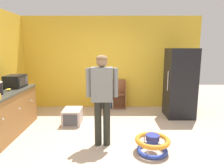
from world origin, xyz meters
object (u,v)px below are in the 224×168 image
Objects in this scene: standing_person at (101,93)px; microwave at (14,81)px; baby_walker at (151,144)px; kitchen_counter at (3,114)px; pet_carrier at (72,116)px; bookshelf at (109,96)px; refrigerator at (179,83)px; banana_bunch at (8,89)px.

standing_person reaches higher than microwave.
microwave is at bearing 156.17° from baby_walker.
kitchen_counter is 3.15× the size of baby_walker.
bookshelf is at bearing 54.86° from pet_carrier.
banana_bunch is (-3.93, -0.98, 0.04)m from refrigerator.
standing_person is at bearing -12.50° from kitchen_counter.
microwave is (0.01, 0.55, 0.59)m from kitchen_counter.
refrigerator is at bearing -21.44° from bookshelf.
baby_walker is 2.11m from pet_carrier.
kitchen_counter is at bearing -154.59° from pet_carrier.
microwave reaches higher than banana_bunch.
kitchen_counter is 3.45× the size of pet_carrier.
pet_carrier is at bearing -168.61° from refrigerator.
pet_carrier is (-1.64, 1.33, 0.02)m from baby_walker.
microwave is 3.08× the size of banana_bunch.
baby_walker is (2.91, -0.73, -0.29)m from kitchen_counter.
baby_walker is 3.29m from microwave.
kitchen_counter is 3.97× the size of microwave.
standing_person is 2.09m from banana_bunch.
pet_carrier is at bearing 140.91° from baby_walker.
pet_carrier is 1.50m from banana_bunch.
kitchen_counter is at bearing -163.88° from refrigerator.
bookshelf is (-1.82, 0.71, -0.52)m from refrigerator.
refrigerator is 1.07× the size of standing_person.
standing_person reaches higher than banana_bunch.
standing_person reaches higher than pet_carrier.
baby_walker is at bearing -23.83° from microwave.
standing_person is (2.04, -0.45, 0.54)m from kitchen_counter.
refrigerator reaches higher than banana_bunch.
pet_carrier is at bearing -125.14° from bookshelf.
banana_bunch is at bearing -85.48° from microwave.
standing_person is at bearing -17.37° from banana_bunch.
bookshelf is at bearing 106.22° from baby_walker.
baby_walker is at bearing -73.78° from bookshelf.
standing_person is at bearing -140.45° from refrigerator.
standing_person is 2.26m from microwave.
refrigerator is 2.28m from baby_walker.
kitchen_counter is at bearing -104.66° from banana_bunch.
refrigerator is 2.09× the size of bookshelf.
banana_bunch is (-1.99, 0.62, -0.07)m from standing_person.
microwave is (-2.02, 1.01, 0.04)m from standing_person.
baby_walker is 1.26× the size of microwave.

